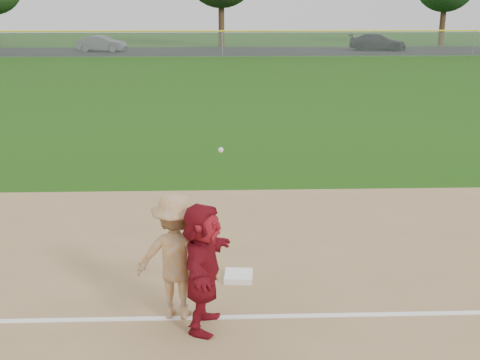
{
  "coord_description": "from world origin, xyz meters",
  "views": [
    {
      "loc": [
        -0.35,
        -8.15,
        4.16
      ],
      "look_at": [
        0.0,
        1.5,
        1.3
      ],
      "focal_mm": 45.0,
      "sensor_mm": 36.0,
      "label": 1
    }
  ],
  "objects_px": {
    "base_runner": "(203,267)",
    "car_mid": "(102,44)",
    "first_base": "(239,276)",
    "car_right": "(377,42)"
  },
  "relations": [
    {
      "from": "base_runner",
      "to": "car_mid",
      "type": "distance_m",
      "value": 47.68
    },
    {
      "from": "first_base",
      "to": "base_runner",
      "type": "xyz_separation_m",
      "value": [
        -0.51,
        -1.41,
        0.82
      ]
    },
    {
      "from": "car_right",
      "to": "car_mid",
      "type": "bearing_deg",
      "value": 107.15
    },
    {
      "from": "base_runner",
      "to": "first_base",
      "type": "bearing_deg",
      "value": -10.55
    },
    {
      "from": "first_base",
      "to": "car_right",
      "type": "bearing_deg",
      "value": 73.09
    },
    {
      "from": "car_right",
      "to": "first_base",
      "type": "bearing_deg",
      "value": 178.88
    },
    {
      "from": "base_runner",
      "to": "car_right",
      "type": "distance_m",
      "value": 49.38
    },
    {
      "from": "base_runner",
      "to": "car_mid",
      "type": "xyz_separation_m",
      "value": [
        -9.86,
        46.65,
        -0.19
      ]
    },
    {
      "from": "first_base",
      "to": "car_right",
      "type": "height_order",
      "value": "car_right"
    },
    {
      "from": "base_runner",
      "to": "car_right",
      "type": "bearing_deg",
      "value": -7.73
    }
  ]
}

